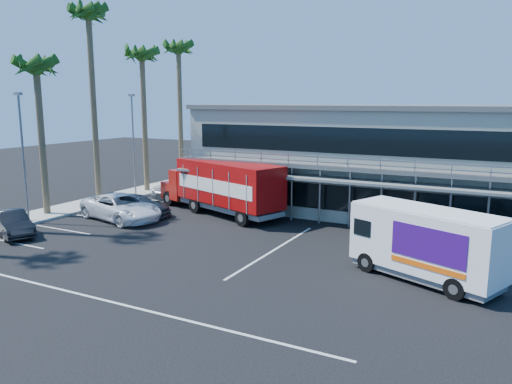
% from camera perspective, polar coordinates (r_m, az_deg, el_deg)
% --- Properties ---
extents(ground, '(120.00, 120.00, 0.00)m').
position_cam_1_polar(ground, '(24.39, -5.26, -7.80)').
color(ground, black).
rests_on(ground, ground).
extents(building, '(22.40, 12.00, 7.30)m').
position_cam_1_polar(building, '(35.89, 11.89, 3.89)').
color(building, gray).
rests_on(building, ground).
extents(curb_strip, '(3.00, 32.00, 0.16)m').
position_cam_1_polar(curb_strip, '(38.31, -19.39, -1.50)').
color(curb_strip, '#A5A399').
rests_on(curb_strip, ground).
extents(palm_c, '(2.80, 2.80, 10.75)m').
position_cam_1_polar(palm_c, '(35.55, -23.78, 12.16)').
color(palm_c, brown).
rests_on(palm_c, ground).
extents(palm_d, '(2.80, 2.80, 14.75)m').
position_cam_1_polar(palm_d, '(39.42, -18.55, 17.49)').
color(palm_d, brown).
rests_on(palm_d, ground).
extents(palm_e, '(2.80, 2.80, 12.25)m').
position_cam_1_polar(palm_e, '(42.51, -12.89, 14.19)').
color(palm_e, brown).
rests_on(palm_e, ground).
extents(palm_f, '(2.80, 2.80, 13.25)m').
position_cam_1_polar(palm_f, '(47.14, -8.84, 15.03)').
color(palm_f, brown).
rests_on(palm_f, ground).
extents(light_pole_near, '(0.50, 0.25, 8.09)m').
position_cam_1_polar(light_pole_near, '(33.88, -25.09, 4.19)').
color(light_pole_near, gray).
rests_on(light_pole_near, ground).
extents(light_pole_far, '(0.50, 0.25, 8.09)m').
position_cam_1_polar(light_pole_far, '(40.69, -13.84, 5.76)').
color(light_pole_far, gray).
rests_on(light_pole_far, ground).
extents(red_truck, '(10.96, 6.03, 3.62)m').
position_cam_1_polar(red_truck, '(33.55, -3.94, 0.78)').
color(red_truck, '#9A120C').
rests_on(red_truck, ground).
extents(white_van, '(6.76, 4.47, 3.13)m').
position_cam_1_polar(white_van, '(22.43, 18.84, -5.55)').
color(white_van, white).
rests_on(white_van, ground).
extents(parked_car_b, '(4.54, 3.03, 1.42)m').
position_cam_1_polar(parked_car_b, '(31.70, -26.13, -3.23)').
color(parked_car_b, black).
rests_on(parked_car_b, ground).
extents(parked_car_c, '(6.46, 4.03, 1.67)m').
position_cam_1_polar(parked_car_c, '(33.26, -15.15, -1.69)').
color(parked_car_c, white).
rests_on(parked_car_c, ground).
extents(parked_car_d, '(5.07, 2.53, 1.41)m').
position_cam_1_polar(parked_car_d, '(34.17, -13.55, -1.51)').
color(parked_car_d, '#293036').
rests_on(parked_car_d, ground).
extents(parked_car_e, '(4.73, 2.29, 1.56)m').
position_cam_1_polar(parked_car_e, '(38.08, -8.47, -0.01)').
color(parked_car_e, gray).
rests_on(parked_car_e, ground).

